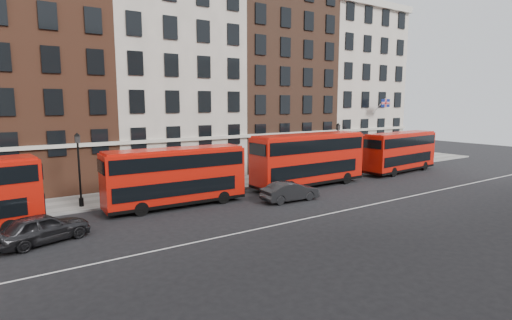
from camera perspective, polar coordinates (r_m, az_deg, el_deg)
ground at (r=27.37m, az=2.32°, el=-7.82°), size 120.00×120.00×0.00m
pavement at (r=36.09m, az=-7.66°, el=-3.83°), size 80.00×5.00×0.15m
kerb at (r=33.92m, az=-5.76°, el=-4.57°), size 80.00×0.30×0.16m
road_centre_line at (r=25.86m, az=4.98°, el=-8.80°), size 70.00×0.12×0.01m
building_terrace at (r=42.02m, az=-12.91°, el=11.66°), size 64.00×11.95×22.00m
bus_b at (r=29.49m, az=-11.45°, el=-2.21°), size 10.31×2.84×4.30m
bus_c at (r=36.27m, az=7.52°, el=0.23°), size 11.45×2.97×4.79m
bus_d at (r=46.06m, az=19.88°, el=1.20°), size 10.54×3.40×4.35m
car_rear at (r=24.75m, az=-28.18°, el=-8.58°), size 5.16×3.23×1.64m
car_front at (r=31.01m, az=4.90°, el=-4.48°), size 4.71×1.89×1.52m
lamp_post_left at (r=31.03m, az=-23.96°, el=-0.80°), size 0.44×0.44×5.33m
lamp_post_right at (r=42.71m, az=11.56°, el=2.02°), size 0.44×0.44×5.33m
traffic_light at (r=51.44m, az=20.60°, el=1.98°), size 0.25×0.45×3.27m
iron_railings at (r=37.92m, az=-9.16°, el=-2.39°), size 6.60×0.06×1.00m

